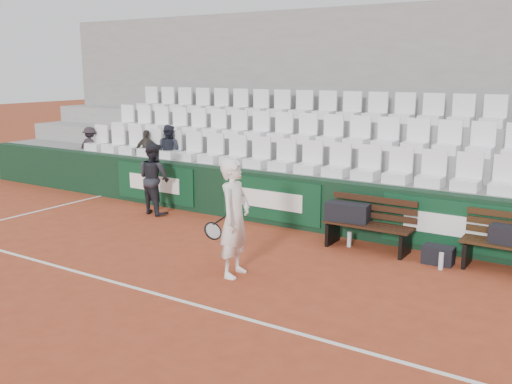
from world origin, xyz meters
name	(u,v)px	position (x,y,z in m)	size (l,w,h in m)	color
ground	(140,289)	(0.00, 0.00, 0.00)	(80.00, 80.00, 0.00)	#A03F24
court_baseline	(140,289)	(0.00, 0.00, 0.00)	(18.00, 0.06, 0.01)	white
back_barrier	(286,201)	(0.07, 3.99, 0.50)	(18.00, 0.34, 1.00)	black
grandstand_tier_front	(298,194)	(0.00, 4.62, 0.50)	(18.00, 0.95, 1.00)	gray
grandstand_tier_mid	(319,176)	(0.00, 5.58, 0.72)	(18.00, 0.95, 1.45)	gray
grandstand_tier_back	(338,160)	(0.00, 6.53, 0.95)	(18.00, 0.95, 1.90)	gray
grandstand_rear_wall	(351,104)	(0.00, 7.15, 2.20)	(18.00, 0.30, 4.40)	gray
seat_row_front	(295,156)	(0.00, 4.45, 1.31)	(11.90, 0.44, 0.63)	white
seat_row_mid	(317,129)	(0.00, 5.40, 1.77)	(11.90, 0.44, 0.63)	white
seat_row_back	(337,105)	(0.00, 6.35, 2.21)	(11.90, 0.44, 0.63)	silver
bench_left	(368,237)	(1.99, 3.41, 0.23)	(1.50, 0.56, 0.45)	black
bench_right	(512,259)	(4.26, 3.51, 0.23)	(1.50, 0.56, 0.45)	#372110
sports_bag_left	(348,212)	(1.61, 3.40, 0.61)	(0.73, 0.31, 0.31)	black
sports_bag_right	(511,236)	(4.21, 3.47, 0.59)	(0.59, 0.27, 0.27)	black
sports_bag_ground	(438,255)	(3.21, 3.33, 0.14)	(0.47, 0.29, 0.29)	black
water_bottle_near	(349,239)	(1.67, 3.39, 0.13)	(0.07, 0.07, 0.27)	silver
water_bottle_far	(441,261)	(3.32, 3.08, 0.13)	(0.08, 0.08, 0.27)	silver
tennis_player	(235,218)	(0.79, 1.19, 0.88)	(0.75, 0.69, 1.75)	white
ball_kid	(154,178)	(-2.75, 3.32, 0.76)	(0.74, 0.57, 1.52)	black
spectator_a	(89,129)	(-5.99, 4.50, 1.51)	(0.66, 0.38, 1.02)	black
spectator_b	(146,133)	(-4.03, 4.50, 1.52)	(0.61, 0.26, 1.05)	#332F29
spectator_c	(168,131)	(-3.35, 4.50, 1.60)	(0.59, 0.46, 1.21)	#1F232F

